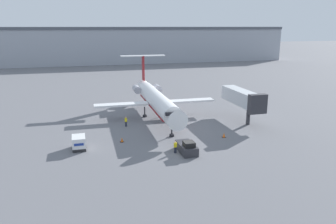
% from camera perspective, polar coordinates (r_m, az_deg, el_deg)
% --- Properties ---
extents(ground_plane, '(600.00, 600.00, 0.00)m').
position_cam_1_polar(ground_plane, '(46.85, 3.18, -7.20)').
color(ground_plane, slate).
extents(terminal_building, '(180.00, 16.80, 17.14)m').
position_cam_1_polar(terminal_building, '(161.96, -10.79, 11.33)').
color(terminal_building, '#9EA3AD').
rests_on(terminal_building, ground).
extents(airplane_main, '(23.86, 30.43, 11.01)m').
position_cam_1_polar(airplane_main, '(63.87, -2.10, 2.25)').
color(airplane_main, white).
rests_on(airplane_main, ground).
extents(pushback_tug, '(2.12, 4.53, 1.92)m').
position_cam_1_polar(pushback_tug, '(46.98, 3.28, -6.19)').
color(pushback_tug, '#2D2D33').
rests_on(pushback_tug, ground).
extents(luggage_cart, '(1.89, 2.90, 1.94)m').
position_cam_1_polar(luggage_cart, '(49.76, -15.26, -5.19)').
color(luggage_cart, '#232326').
rests_on(luggage_cart, ground).
extents(worker_near_tug, '(0.40, 0.25, 1.76)m').
position_cam_1_polar(worker_near_tug, '(46.64, 1.28, -6.07)').
color(worker_near_tug, '#232838').
rests_on(worker_near_tug, ground).
extents(worker_by_wing, '(0.40, 0.25, 1.82)m').
position_cam_1_polar(worker_by_wing, '(59.17, -7.34, -1.61)').
color(worker_by_wing, '#232838').
rests_on(worker_by_wing, ground).
extents(traffic_cone_left, '(0.58, 0.58, 0.74)m').
position_cam_1_polar(traffic_cone_left, '(51.58, -8.02, -4.82)').
color(traffic_cone_left, black).
rests_on(traffic_cone_left, ground).
extents(traffic_cone_right, '(0.58, 0.58, 0.77)m').
position_cam_1_polar(traffic_cone_right, '(53.90, 9.72, -4.00)').
color(traffic_cone_right, black).
rests_on(traffic_cone_right, ground).
extents(jet_bridge, '(3.20, 12.40, 6.19)m').
position_cam_1_polar(jet_bridge, '(62.84, 12.89, 2.39)').
color(jet_bridge, '#2D2D33').
rests_on(jet_bridge, ground).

